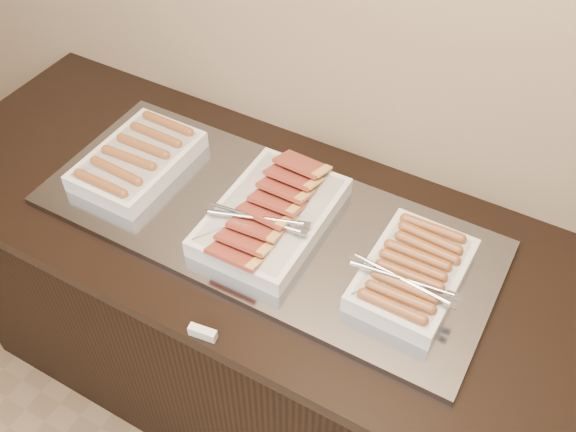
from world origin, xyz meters
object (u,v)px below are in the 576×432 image
object	(u,v)px
counter	(274,324)
dish_left	(138,160)
warming_tray	(264,222)
dish_right	(412,273)
dish_center	(271,215)

from	to	relation	value
counter	dish_left	size ratio (longest dim) A/B	5.91
warming_tray	dish_left	distance (m)	0.41
dish_left	dish_right	world-z (taller)	dish_right
dish_left	dish_center	distance (m)	0.43
dish_left	dish_center	size ratio (longest dim) A/B	0.83
counter	dish_center	xyz separation A→B (m)	(0.00, -0.00, 0.50)
dish_left	counter	bearing A→B (deg)	0.37
dish_left	warming_tray	bearing A→B (deg)	0.37
warming_tray	counter	bearing A→B (deg)	0.00
warming_tray	dish_left	bearing A→B (deg)	-180.00
counter	dish_center	distance (m)	0.50
dish_center	dish_right	bearing A→B (deg)	-0.70
counter	dish_center	bearing A→B (deg)	-49.47
counter	dish_right	xyz separation A→B (m)	(0.39, -0.00, 0.50)
warming_tray	dish_right	bearing A→B (deg)	-0.65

